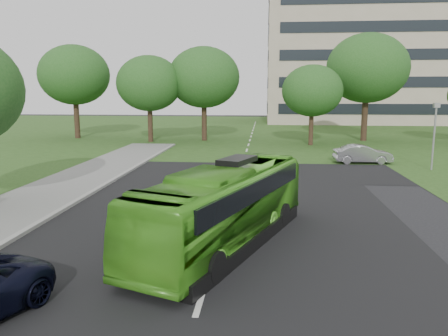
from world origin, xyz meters
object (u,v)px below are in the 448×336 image
(tree_park_d, at_px, (367,68))
(tree_park_c, at_px, (312,91))
(camera_pole, at_px, (435,127))
(bus, at_px, (225,206))
(tree_park_a, at_px, (149,84))
(office_building, at_px, (387,47))
(sedan, at_px, (362,154))
(tree_park_b, at_px, (204,78))
(tree_park_f, at_px, (74,75))

(tree_park_d, bearing_deg, tree_park_c, -143.51)
(tree_park_c, xyz_separation_m, camera_pole, (6.51, -13.10, -2.34))
(bus, distance_m, camera_pole, 19.65)
(tree_park_a, bearing_deg, tree_park_c, -4.45)
(office_building, xyz_separation_m, bus, (-21.71, -64.00, -11.18))
(sedan, distance_m, camera_pole, 5.10)
(tree_park_b, relative_size, tree_park_f, 0.96)
(tree_park_d, relative_size, tree_park_f, 1.09)
(tree_park_b, bearing_deg, camera_pole, -43.20)
(tree_park_a, bearing_deg, camera_pole, -32.45)
(tree_park_a, height_order, camera_pole, tree_park_a)
(tree_park_f, height_order, bus, tree_park_f)
(tree_park_d, relative_size, bus, 1.16)
(tree_park_b, height_order, camera_pole, tree_park_b)
(tree_park_c, height_order, camera_pole, tree_park_c)
(office_building, bearing_deg, tree_park_d, -107.88)
(tree_park_f, bearing_deg, office_building, 37.49)
(tree_park_c, xyz_separation_m, bus, (-5.72, -28.41, -3.85))
(tree_park_b, relative_size, bus, 1.02)
(tree_park_d, height_order, camera_pole, tree_park_d)
(camera_pole, bearing_deg, tree_park_c, 132.37)
(camera_pole, bearing_deg, tree_park_a, 163.50)
(tree_park_b, bearing_deg, tree_park_c, -16.17)
(tree_park_f, xyz_separation_m, camera_pole, (31.57, -17.20, -4.04))
(office_building, height_order, camera_pole, office_building)
(office_building, xyz_separation_m, sedan, (-13.41, -46.26, -11.83))
(tree_park_c, xyz_separation_m, tree_park_f, (-25.06, 4.10, 1.70))
(office_building, distance_m, tree_park_a, 47.43)
(tree_park_b, bearing_deg, tree_park_d, 4.32)
(office_building, height_order, tree_park_c, office_building)
(tree_park_b, distance_m, tree_park_d, 16.76)
(tree_park_a, xyz_separation_m, tree_park_c, (16.06, -1.25, -0.73))
(bus, bearing_deg, tree_park_b, 120.15)
(office_building, relative_size, tree_park_a, 4.62)
(tree_park_a, relative_size, camera_pole, 1.98)
(tree_park_b, height_order, sedan, tree_park_b)
(office_building, distance_m, tree_park_d, 33.18)
(tree_park_a, xyz_separation_m, tree_park_d, (21.98, 3.13, 1.54))
(bus, height_order, camera_pole, camera_pole)
(tree_park_a, distance_m, sedan, 22.73)
(office_building, height_order, tree_park_f, office_building)
(tree_park_d, relative_size, camera_pole, 2.51)
(tree_park_b, relative_size, sedan, 2.39)
(tree_park_c, bearing_deg, camera_pole, -63.59)
(office_building, distance_m, camera_pole, 50.54)
(tree_park_f, height_order, sedan, tree_park_f)
(tree_park_b, xyz_separation_m, bus, (5.04, -31.53, -5.21))
(tree_park_c, relative_size, tree_park_d, 0.69)
(tree_park_f, bearing_deg, sedan, -28.12)
(bus, bearing_deg, sedan, 85.98)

